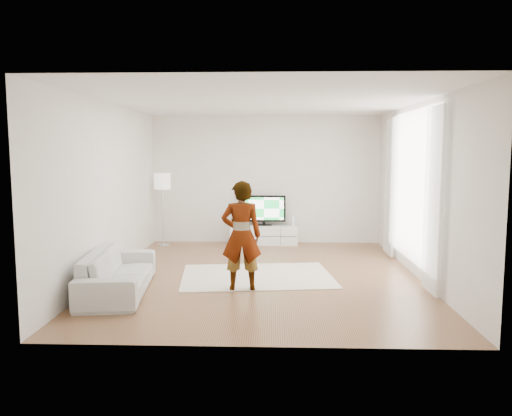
{
  "coord_description": "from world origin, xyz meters",
  "views": [
    {
      "loc": [
        0.18,
        -7.99,
        2.03
      ],
      "look_at": [
        -0.12,
        0.4,
        1.07
      ],
      "focal_mm": 35.0,
      "sensor_mm": 36.0,
      "label": 1
    }
  ],
  "objects_px": {
    "floor_lamp": "(162,185)",
    "sofa": "(118,272)",
    "media_console": "(264,235)",
    "rug": "(257,276)",
    "player": "(241,236)",
    "television": "(264,209)"
  },
  "relations": [
    {
      "from": "media_console",
      "to": "rug",
      "type": "xyz_separation_m",
      "value": [
        -0.06,
        -2.83,
        -0.2
      ]
    },
    {
      "from": "sofa",
      "to": "media_console",
      "type": "bearing_deg",
      "value": -34.5
    },
    {
      "from": "television",
      "to": "sofa",
      "type": "distance_m",
      "value": 4.37
    },
    {
      "from": "media_console",
      "to": "floor_lamp",
      "type": "relative_size",
      "value": 0.94
    },
    {
      "from": "media_console",
      "to": "floor_lamp",
      "type": "bearing_deg",
      "value": -174.8
    },
    {
      "from": "media_console",
      "to": "television",
      "type": "distance_m",
      "value": 0.56
    },
    {
      "from": "sofa",
      "to": "rug",
      "type": "bearing_deg",
      "value": -69.89
    },
    {
      "from": "television",
      "to": "rug",
      "type": "height_order",
      "value": "television"
    },
    {
      "from": "television",
      "to": "floor_lamp",
      "type": "distance_m",
      "value": 2.25
    },
    {
      "from": "floor_lamp",
      "to": "rug",
      "type": "bearing_deg",
      "value": -51.22
    },
    {
      "from": "television",
      "to": "rug",
      "type": "xyz_separation_m",
      "value": [
        -0.06,
        -2.85,
        -0.76
      ]
    },
    {
      "from": "media_console",
      "to": "sofa",
      "type": "bearing_deg",
      "value": -117.93
    },
    {
      "from": "media_console",
      "to": "rug",
      "type": "distance_m",
      "value": 2.83
    },
    {
      "from": "sofa",
      "to": "floor_lamp",
      "type": "xyz_separation_m",
      "value": [
        -0.15,
        3.62,
        1.01
      ]
    },
    {
      "from": "media_console",
      "to": "floor_lamp",
      "type": "xyz_separation_m",
      "value": [
        -2.17,
        -0.2,
        1.11
      ]
    },
    {
      "from": "media_console",
      "to": "floor_lamp",
      "type": "distance_m",
      "value": 2.44
    },
    {
      "from": "rug",
      "to": "media_console",
      "type": "bearing_deg",
      "value": 88.85
    },
    {
      "from": "player",
      "to": "floor_lamp",
      "type": "distance_m",
      "value": 3.96
    },
    {
      "from": "television",
      "to": "player",
      "type": "height_order",
      "value": "player"
    },
    {
      "from": "floor_lamp",
      "to": "sofa",
      "type": "bearing_deg",
      "value": -87.67
    },
    {
      "from": "player",
      "to": "sofa",
      "type": "bearing_deg",
      "value": 1.34
    },
    {
      "from": "player",
      "to": "sofa",
      "type": "height_order",
      "value": "player"
    }
  ]
}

